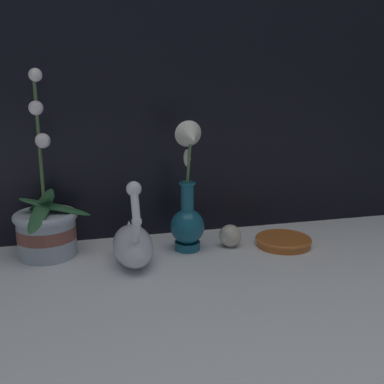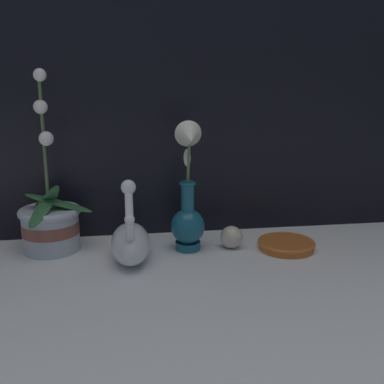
{
  "view_description": "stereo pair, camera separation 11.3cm",
  "coord_description": "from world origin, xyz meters",
  "px_view_note": "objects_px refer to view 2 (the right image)",
  "views": [
    {
      "loc": [
        -0.23,
        -0.92,
        0.44
      ],
      "look_at": [
        0.04,
        0.15,
        0.16
      ],
      "focal_mm": 42.0,
      "sensor_mm": 36.0,
      "label": 1
    },
    {
      "loc": [
        -0.12,
        -0.94,
        0.44
      ],
      "look_at": [
        0.04,
        0.15,
        0.16
      ],
      "focal_mm": 42.0,
      "sensor_mm": 36.0,
      "label": 2
    }
  ],
  "objects_px": {
    "glass_sphere": "(232,237)",
    "amber_dish": "(286,244)",
    "orchid_potted_plant": "(50,221)",
    "blue_vase": "(188,206)",
    "swan_figurine": "(130,241)"
  },
  "relations": [
    {
      "from": "blue_vase",
      "to": "amber_dish",
      "type": "bearing_deg",
      "value": -5.65
    },
    {
      "from": "swan_figurine",
      "to": "amber_dish",
      "type": "distance_m",
      "value": 0.41
    },
    {
      "from": "swan_figurine",
      "to": "amber_dish",
      "type": "bearing_deg",
      "value": 3.11
    },
    {
      "from": "swan_figurine",
      "to": "glass_sphere",
      "type": "bearing_deg",
      "value": 10.71
    },
    {
      "from": "orchid_potted_plant",
      "to": "glass_sphere",
      "type": "height_order",
      "value": "orchid_potted_plant"
    },
    {
      "from": "orchid_potted_plant",
      "to": "blue_vase",
      "type": "height_order",
      "value": "orchid_potted_plant"
    },
    {
      "from": "swan_figurine",
      "to": "orchid_potted_plant",
      "type": "bearing_deg",
      "value": 153.19
    },
    {
      "from": "amber_dish",
      "to": "glass_sphere",
      "type": "bearing_deg",
      "value": 168.8
    },
    {
      "from": "glass_sphere",
      "to": "amber_dish",
      "type": "xyz_separation_m",
      "value": [
        0.14,
        -0.03,
        -0.02
      ]
    },
    {
      "from": "orchid_potted_plant",
      "to": "blue_vase",
      "type": "bearing_deg",
      "value": -8.9
    },
    {
      "from": "blue_vase",
      "to": "glass_sphere",
      "type": "bearing_deg",
      "value": 1.25
    },
    {
      "from": "orchid_potted_plant",
      "to": "blue_vase",
      "type": "distance_m",
      "value": 0.36
    },
    {
      "from": "glass_sphere",
      "to": "amber_dish",
      "type": "distance_m",
      "value": 0.15
    },
    {
      "from": "swan_figurine",
      "to": "glass_sphere",
      "type": "distance_m",
      "value": 0.27
    },
    {
      "from": "orchid_potted_plant",
      "to": "glass_sphere",
      "type": "bearing_deg",
      "value": -6.42
    }
  ]
}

